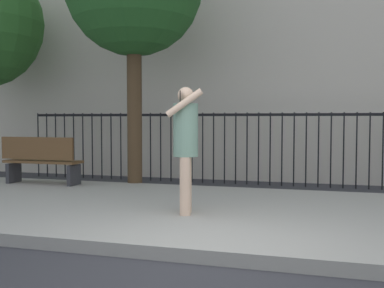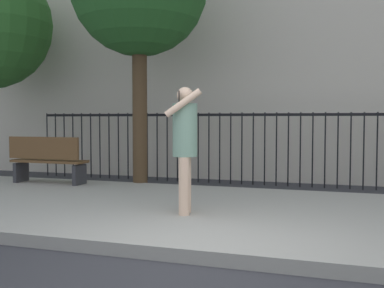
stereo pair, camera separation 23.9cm
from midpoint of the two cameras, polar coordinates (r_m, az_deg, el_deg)
The scene contains 5 objects.
ground_plane at distance 4.87m, azimuth 2.18°, elevation -14.40°, with size 60.00×60.00×0.00m, color #333338.
sidewalk at distance 6.92m, azimuth 7.44°, elevation -8.52°, with size 28.00×4.40×0.15m, color #9E9B93.
iron_fence at distance 10.44m, azimuth 11.46°, elevation 0.58°, with size 12.03×0.04×1.60m.
pedestrian_on_phone at distance 6.51m, azimuth 0.23°, elevation 0.46°, with size 0.51×0.70×1.74m.
street_bench at distance 9.96m, azimuth -16.40°, elevation -1.74°, with size 1.60×0.45×0.95m.
Camera 2 is at (1.44, -4.41, 1.46)m, focal length 44.33 mm.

